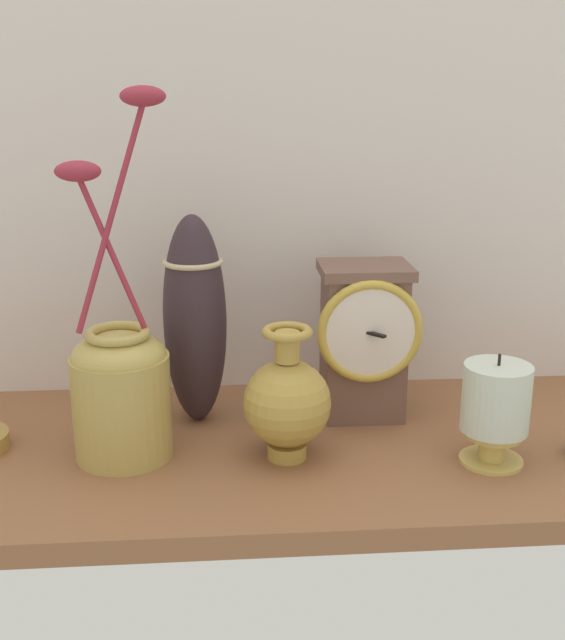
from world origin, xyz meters
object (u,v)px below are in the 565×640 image
Objects in this scene: mantel_clock at (364,339)px; pillar_candle_front at (495,408)px; tall_ceramic_vase at (195,319)px; brass_vase_bulbous at (287,401)px; brass_vase_jar at (121,383)px.

mantel_clock is 17.47cm from pillar_candle_front.
pillar_candle_front is at bearing -23.32° from tall_ceramic_vase.
brass_vase_bulbous is 15.38cm from tall_ceramic_vase.
mantel_clock is 1.27× the size of brass_vase_bulbous.
tall_ceramic_vase is at bearing 156.68° from pillar_candle_front.
brass_vase_jar reaches higher than pillar_candle_front.
mantel_clock is 14.48cm from brass_vase_bulbous.
brass_vase_bulbous is 17.19cm from brass_vase_jar.
brass_vase_jar is (-26.72, -8.34, -1.36)cm from mantel_clock.
brass_vase_jar reaches higher than mantel_clock.
brass_vase_bulbous is (-9.73, -10.26, -3.14)cm from mantel_clock.
mantel_clock is 19.47cm from tall_ceramic_vase.
mantel_clock reaches higher than brass_vase_bulbous.
pillar_candle_front is (21.01, -2.63, -0.29)cm from brass_vase_bulbous.
tall_ceramic_vase reaches higher than mantel_clock.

